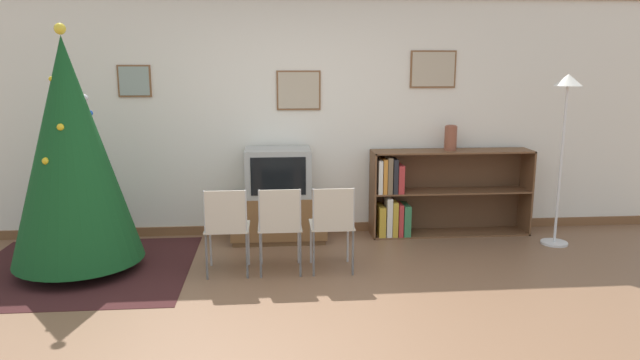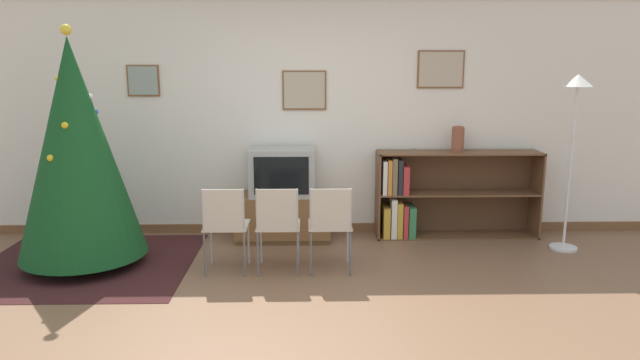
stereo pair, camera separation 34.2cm
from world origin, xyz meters
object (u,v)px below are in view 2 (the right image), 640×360
object	(u,v)px
christmas_tree	(76,149)
folding_chair_center	(278,224)
standing_lamp	(575,117)
television	(282,172)
folding_chair_left	(225,224)
bookshelf	(431,197)
vase	(458,139)
tv_console	(283,217)
folding_chair_right	(330,223)

from	to	relation	value
christmas_tree	folding_chair_center	bearing A→B (deg)	-7.62
standing_lamp	television	bearing A→B (deg)	172.34
television	folding_chair_left	xyz separation A→B (m)	(-0.48, -1.03, -0.29)
television	bookshelf	bearing A→B (deg)	3.02
bookshelf	folding_chair_center	bearing A→B (deg)	-145.88
television	vase	bearing A→B (deg)	2.84
christmas_tree	television	bearing A→B (deg)	22.55
tv_console	television	size ratio (longest dim) A/B	1.48
folding_chair_left	bookshelf	bearing A→B (deg)	27.67
tv_console	folding_chair_right	xyz separation A→B (m)	(0.48, -1.03, 0.22)
vase	standing_lamp	xyz separation A→B (m)	(1.04, -0.49, 0.28)
folding_chair_right	bookshelf	world-z (taller)	bookshelf
folding_chair_center	bookshelf	size ratio (longest dim) A/B	0.46
folding_chair_right	standing_lamp	bearing A→B (deg)	14.28
folding_chair_center	standing_lamp	distance (m)	3.16
folding_chair_left	folding_chair_right	world-z (taller)	same
tv_console	folding_chair_center	world-z (taller)	folding_chair_center
television	christmas_tree	bearing A→B (deg)	-157.45
folding_chair_right	tv_console	bearing A→B (deg)	115.02
television	vase	xyz separation A→B (m)	(1.92, 0.10, 0.34)
christmas_tree	folding_chair_right	xyz separation A→B (m)	(2.35, -0.25, -0.65)
tv_console	folding_chair_right	world-z (taller)	folding_chair_right
christmas_tree	television	world-z (taller)	christmas_tree
standing_lamp	christmas_tree	bearing A→B (deg)	-175.50
folding_chair_right	vase	distance (m)	1.93
folding_chair_left	standing_lamp	xyz separation A→B (m)	(3.44, 0.63, 0.91)
folding_chair_center	folding_chair_right	world-z (taller)	same
television	bookshelf	size ratio (longest dim) A/B	0.39
folding_chair_left	television	bearing A→B (deg)	64.92
christmas_tree	folding_chair_center	xyz separation A→B (m)	(1.87, -0.25, -0.65)
christmas_tree	folding_chair_left	world-z (taller)	christmas_tree
folding_chair_left	christmas_tree	bearing A→B (deg)	169.79
tv_console	television	xyz separation A→B (m)	(0.00, -0.00, 0.51)
christmas_tree	folding_chair_center	distance (m)	2.00
folding_chair_left	folding_chair_center	world-z (taller)	same
standing_lamp	folding_chair_left	bearing A→B (deg)	-169.61
vase	folding_chair_left	bearing A→B (deg)	-154.91
tv_console	standing_lamp	world-z (taller)	standing_lamp
folding_chair_left	folding_chair_center	distance (m)	0.48
tv_console	folding_chair_right	distance (m)	1.16
bookshelf	television	bearing A→B (deg)	-176.98
tv_console	television	bearing A→B (deg)	-90.00
bookshelf	vase	xyz separation A→B (m)	(0.27, 0.01, 0.65)
standing_lamp	bookshelf	bearing A→B (deg)	159.71
tv_console	folding_chair_center	xyz separation A→B (m)	(0.00, -1.03, 0.22)
christmas_tree	television	xyz separation A→B (m)	(1.87, 0.78, -0.37)
tv_console	folding_chair_right	bearing A→B (deg)	-64.98
folding_chair_left	bookshelf	world-z (taller)	bookshelf
folding_chair_center	folding_chair_left	bearing A→B (deg)	180.00
bookshelf	vase	world-z (taller)	vase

